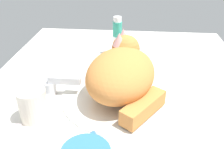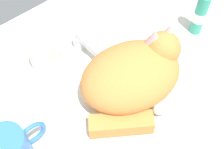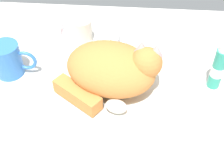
# 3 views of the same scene
# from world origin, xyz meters

# --- Properties ---
(ground_plane) EXTENTS (1.10, 0.83, 0.03)m
(ground_plane) POSITION_xyz_m (0.00, 0.00, -0.01)
(ground_plane) COLOR silver
(sink_basin) EXTENTS (0.32, 0.32, 0.01)m
(sink_basin) POSITION_xyz_m (0.00, 0.00, 0.00)
(sink_basin) COLOR silver
(sink_basin) RESTS_ON ground_plane
(faucet) EXTENTS (0.13, 0.11, 0.06)m
(faucet) POSITION_xyz_m (0.00, 0.18, 0.03)
(faucet) COLOR silver
(faucet) RESTS_ON ground_plane
(cat) EXTENTS (0.29, 0.23, 0.15)m
(cat) POSITION_xyz_m (0.01, -0.00, 0.07)
(cat) COLOR #D17F3D
(cat) RESTS_ON sink_basin
(rinse_cup) EXTENTS (0.07, 0.07, 0.08)m
(rinse_cup) POSITION_xyz_m (-0.11, 0.20, 0.04)
(rinse_cup) COLOR silver
(rinse_cup) RESTS_ON ground_plane
(soap_dish) EXTENTS (0.09, 0.06, 0.01)m
(soap_dish) POSITION_xyz_m (-0.22, 0.22, 0.01)
(soap_dish) COLOR white
(soap_dish) RESTS_ON ground_plane
(soap_bar) EXTENTS (0.08, 0.04, 0.03)m
(soap_bar) POSITION_xyz_m (-0.22, 0.22, 0.03)
(soap_bar) COLOR silver
(soap_bar) RESTS_ON soap_dish
(toothpaste_bottle) EXTENTS (0.03, 0.03, 0.14)m
(toothpaste_bottle) POSITION_xyz_m (0.28, 0.03, 0.07)
(toothpaste_bottle) COLOR teal
(toothpaste_bottle) RESTS_ON ground_plane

